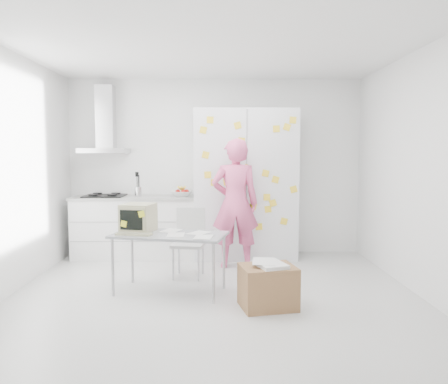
{
  "coord_description": "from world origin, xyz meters",
  "views": [
    {
      "loc": [
        0.05,
        -4.81,
        1.55
      ],
      "look_at": [
        0.12,
        0.75,
        1.07
      ],
      "focal_mm": 35.0,
      "sensor_mm": 36.0,
      "label": 1
    }
  ],
  "objects_px": {
    "desk": "(149,225)",
    "chair": "(189,238)",
    "cardboard_box": "(268,286)",
    "person": "(235,203)"
  },
  "relations": [
    {
      "from": "desk",
      "to": "chair",
      "type": "bearing_deg",
      "value": 67.54
    },
    {
      "from": "desk",
      "to": "chair",
      "type": "xyz_separation_m",
      "value": [
        0.41,
        0.58,
        -0.26
      ]
    },
    {
      "from": "cardboard_box",
      "to": "desk",
      "type": "bearing_deg",
      "value": 155.16
    },
    {
      "from": "person",
      "to": "cardboard_box",
      "type": "bearing_deg",
      "value": 98.28
    },
    {
      "from": "person",
      "to": "chair",
      "type": "xyz_separation_m",
      "value": [
        -0.6,
        -0.43,
        -0.39
      ]
    },
    {
      "from": "person",
      "to": "chair",
      "type": "bearing_deg",
      "value": 34.36
    },
    {
      "from": "person",
      "to": "desk",
      "type": "height_order",
      "value": "person"
    },
    {
      "from": "chair",
      "to": "cardboard_box",
      "type": "bearing_deg",
      "value": -45.89
    },
    {
      "from": "person",
      "to": "desk",
      "type": "xyz_separation_m",
      "value": [
        -1.01,
        -1.01,
        -0.13
      ]
    },
    {
      "from": "person",
      "to": "cardboard_box",
      "type": "distance_m",
      "value": 1.76
    }
  ]
}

